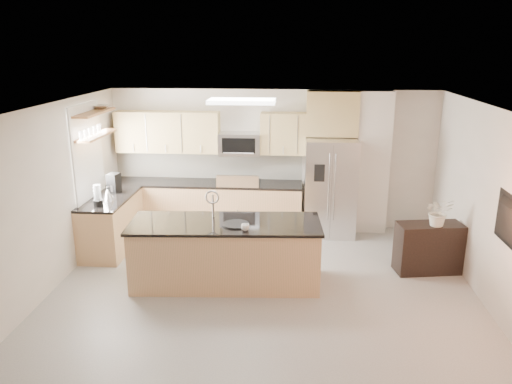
# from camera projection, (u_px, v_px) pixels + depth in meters

# --- Properties ---
(floor) EXTENTS (6.50, 6.50, 0.00)m
(floor) POSITION_uv_depth(u_px,v_px,m) (260.00, 309.00, 6.63)
(floor) COLOR #A7A59F
(floor) RESTS_ON ground
(ceiling) EXTENTS (6.00, 6.50, 0.02)m
(ceiling) POSITION_uv_depth(u_px,v_px,m) (261.00, 113.00, 5.89)
(ceiling) COLOR silver
(ceiling) RESTS_ON wall_back
(wall_back) EXTENTS (6.00, 0.02, 2.60)m
(wall_back) POSITION_uv_depth(u_px,v_px,m) (273.00, 160.00, 9.36)
(wall_back) COLOR beige
(wall_back) RESTS_ON floor
(wall_left) EXTENTS (0.02, 6.50, 2.60)m
(wall_left) POSITION_uv_depth(u_px,v_px,m) (31.00, 211.00, 6.48)
(wall_left) COLOR beige
(wall_left) RESTS_ON floor
(wall_right) EXTENTS (0.02, 6.50, 2.60)m
(wall_right) POSITION_uv_depth(u_px,v_px,m) (508.00, 223.00, 6.03)
(wall_right) COLOR beige
(wall_right) RESTS_ON floor
(back_counter) EXTENTS (3.55, 0.66, 1.44)m
(back_counter) POSITION_uv_depth(u_px,v_px,m) (207.00, 205.00, 9.39)
(back_counter) COLOR tan
(back_counter) RESTS_ON floor
(left_counter) EXTENTS (0.66, 1.50, 0.92)m
(left_counter) POSITION_uv_depth(u_px,v_px,m) (111.00, 223.00, 8.47)
(left_counter) COLOR tan
(left_counter) RESTS_ON floor
(range) EXTENTS (0.76, 0.64, 1.14)m
(range) POSITION_uv_depth(u_px,v_px,m) (240.00, 206.00, 9.33)
(range) COLOR black
(range) RESTS_ON floor
(upper_cabinets) EXTENTS (3.50, 0.33, 0.75)m
(upper_cabinets) POSITION_uv_depth(u_px,v_px,m) (202.00, 132.00, 9.16)
(upper_cabinets) COLOR tan
(upper_cabinets) RESTS_ON wall_back
(microwave) EXTENTS (0.76, 0.40, 0.40)m
(microwave) POSITION_uv_depth(u_px,v_px,m) (240.00, 144.00, 9.12)
(microwave) COLOR silver
(microwave) RESTS_ON upper_cabinets
(refrigerator) EXTENTS (0.92, 0.78, 1.78)m
(refrigerator) POSITION_uv_depth(u_px,v_px,m) (330.00, 187.00, 9.04)
(refrigerator) COLOR silver
(refrigerator) RESTS_ON floor
(partition_column) EXTENTS (0.60, 0.30, 2.60)m
(partition_column) POSITION_uv_depth(u_px,v_px,m) (372.00, 163.00, 9.08)
(partition_column) COLOR silver
(partition_column) RESTS_ON floor
(window) EXTENTS (0.04, 1.15, 1.65)m
(window) POSITION_uv_depth(u_px,v_px,m) (87.00, 154.00, 8.15)
(window) COLOR white
(window) RESTS_ON wall_left
(shelf_lower) EXTENTS (0.30, 1.20, 0.04)m
(shelf_lower) POSITION_uv_depth(u_px,v_px,m) (96.00, 135.00, 8.15)
(shelf_lower) COLOR brown
(shelf_lower) RESTS_ON wall_left
(shelf_upper) EXTENTS (0.30, 1.20, 0.04)m
(shelf_upper) POSITION_uv_depth(u_px,v_px,m) (93.00, 113.00, 8.05)
(shelf_upper) COLOR brown
(shelf_upper) RESTS_ON wall_left
(ceiling_fixture) EXTENTS (1.00, 0.50, 0.06)m
(ceiling_fixture) POSITION_uv_depth(u_px,v_px,m) (242.00, 101.00, 7.46)
(ceiling_fixture) COLOR white
(ceiling_fixture) RESTS_ON ceiling
(island) EXTENTS (2.78, 1.15, 1.37)m
(island) POSITION_uv_depth(u_px,v_px,m) (226.00, 253.00, 7.23)
(island) COLOR tan
(island) RESTS_ON floor
(credenza) EXTENTS (1.02, 0.56, 0.78)m
(credenza) POSITION_uv_depth(u_px,v_px,m) (428.00, 248.00, 7.63)
(credenza) COLOR black
(credenza) RESTS_ON floor
(cup) EXTENTS (0.13, 0.13, 0.09)m
(cup) POSITION_uv_depth(u_px,v_px,m) (245.00, 227.00, 6.78)
(cup) COLOR white
(cup) RESTS_ON island
(platter) EXTENTS (0.38, 0.38, 0.02)m
(platter) POSITION_uv_depth(u_px,v_px,m) (236.00, 224.00, 7.00)
(platter) COLOR black
(platter) RESTS_ON island
(blender) EXTENTS (0.15, 0.15, 0.35)m
(blender) POSITION_uv_depth(u_px,v_px,m) (98.00, 197.00, 7.85)
(blender) COLOR black
(blender) RESTS_ON left_counter
(kettle) EXTENTS (0.19, 0.19, 0.23)m
(kettle) POSITION_uv_depth(u_px,v_px,m) (108.00, 194.00, 8.14)
(kettle) COLOR silver
(kettle) RESTS_ON left_counter
(coffee_maker) EXTENTS (0.21, 0.24, 0.33)m
(coffee_maker) POSITION_uv_depth(u_px,v_px,m) (114.00, 183.00, 8.59)
(coffee_maker) COLOR black
(coffee_maker) RESTS_ON left_counter
(bowl) EXTENTS (0.42, 0.42, 0.08)m
(bowl) POSITION_uv_depth(u_px,v_px,m) (101.00, 106.00, 8.36)
(bowl) COLOR silver
(bowl) RESTS_ON shelf_upper
(flower_vase) EXTENTS (0.65, 0.58, 0.66)m
(flower_vase) POSITION_uv_depth(u_px,v_px,m) (439.00, 205.00, 7.35)
(flower_vase) COLOR beige
(flower_vase) RESTS_ON credenza
(television) EXTENTS (0.14, 1.08, 0.62)m
(television) POSITION_uv_depth(u_px,v_px,m) (507.00, 225.00, 5.83)
(television) COLOR black
(television) RESTS_ON wall_right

